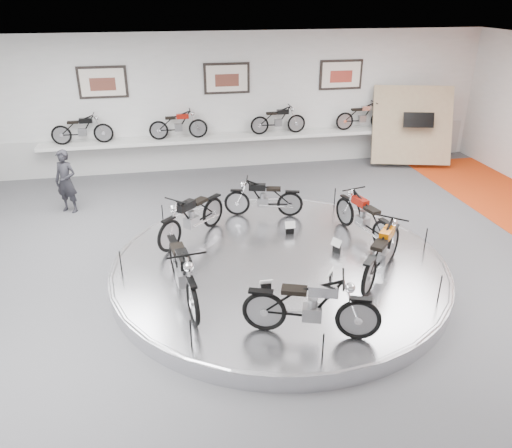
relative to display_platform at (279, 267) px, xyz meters
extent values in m
plane|color=#4D4C4F|center=(0.00, -0.30, -0.15)|extent=(16.00, 16.00, 0.00)
plane|color=white|center=(0.00, -0.30, 3.85)|extent=(16.00, 16.00, 0.00)
plane|color=silver|center=(0.00, 6.70, 1.85)|extent=(16.00, 0.00, 16.00)
cube|color=#BCBCBA|center=(0.00, 6.68, 0.40)|extent=(15.68, 0.04, 1.10)
cylinder|color=silver|center=(0.00, 0.00, 0.00)|extent=(6.40, 6.40, 0.30)
torus|color=#B2B2BA|center=(0.00, 0.00, 0.12)|extent=(6.40, 6.40, 0.10)
cube|color=silver|center=(0.00, 6.40, 0.85)|extent=(11.00, 0.55, 0.10)
cube|color=silver|center=(-3.50, 6.66, 2.55)|extent=(1.35, 0.06, 0.88)
cube|color=silver|center=(0.00, 6.66, 2.55)|extent=(1.35, 0.06, 0.88)
cube|color=silver|center=(3.50, 6.66, 2.55)|extent=(1.35, 0.06, 0.88)
cube|color=tan|center=(5.60, 5.80, 1.10)|extent=(2.56, 1.52, 2.30)
imported|color=black|center=(-4.41, 4.01, 0.64)|extent=(0.68, 0.60, 1.58)
camera|label=1|loc=(-2.07, -8.16, 4.90)|focal=35.00mm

